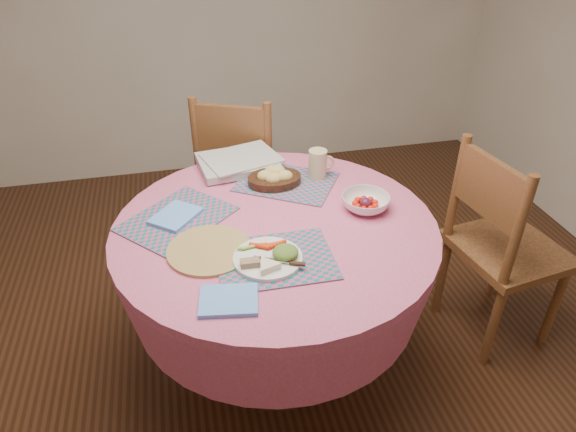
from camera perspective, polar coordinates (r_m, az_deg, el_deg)
name	(u,v)px	position (r m, az deg, el deg)	size (l,w,h in m)	color
ground	(277,359)	(2.45, -1.18, -15.60)	(4.00, 4.00, 0.00)	#331C0F
dining_table	(276,264)	(2.07, -1.36, -5.39)	(1.24, 1.24, 0.75)	#CF608E
chair_right	(500,244)	(2.44, 22.51, -2.90)	(0.49, 0.51, 0.97)	brown
chair_back	(242,173)	(2.82, -5.19, 4.77)	(0.59, 0.58, 0.98)	brown
placemat_front	(275,259)	(1.77, -1.41, -4.85)	(0.40, 0.30, 0.01)	#146D72
placemat_left	(177,219)	(2.02, -12.19, -0.30)	(0.40, 0.30, 0.01)	#146D72
placemat_back	(286,182)	(2.23, -0.20, 3.81)	(0.40, 0.30, 0.01)	#146D72
wicker_trivet	(209,250)	(1.83, -8.73, -3.75)	(0.30, 0.30, 0.01)	olive
napkin_near	(229,300)	(1.62, -6.61, -9.29)	(0.18, 0.14, 0.01)	#60A1F7
napkin_far	(176,216)	(2.02, -12.37, 0.00)	(0.18, 0.14, 0.01)	#60A1F7
dinner_plate	(270,257)	(1.75, -1.97, -4.57)	(0.24, 0.24, 0.05)	white
bread_bowl	(275,177)	(2.20, -1.51, 4.37)	(0.23, 0.23, 0.08)	black
latte_mug	(318,164)	(2.24, 3.38, 5.82)	(0.12, 0.08, 0.13)	#CDBC8D
fruit_bowl	(366,203)	(2.05, 8.62, 1.47)	(0.20, 0.20, 0.06)	white
newspaper_stack	(238,162)	(2.35, -5.56, 6.02)	(0.39, 0.33, 0.04)	silver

